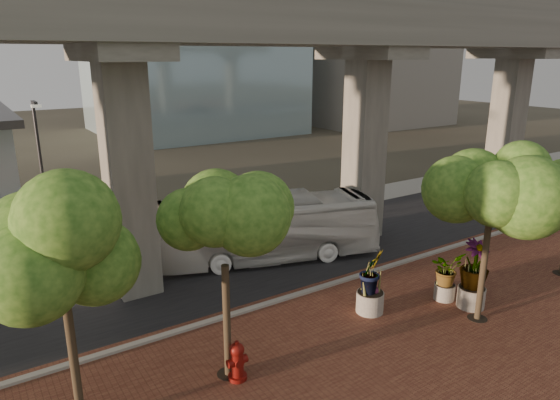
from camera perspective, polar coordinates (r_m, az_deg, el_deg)
ground at (r=22.06m, az=0.89°, el=-8.44°), size 160.00×160.00×0.00m
brick_plaza at (r=16.86m, az=17.02°, el=-17.55°), size 70.00×13.00×0.06m
asphalt_road at (r=23.59m, az=-1.84°, el=-6.70°), size 90.00×8.00×0.04m
curb_strip at (r=20.56m, az=4.05°, el=-10.17°), size 70.00×0.25×0.16m
far_sidewalk at (r=28.13m, az=-7.67°, el=-2.96°), size 90.00×3.00×0.06m
transit_viaduct at (r=21.81m, az=-2.01°, el=11.17°), size 72.00×5.60×12.40m
midrise_block at (r=72.09m, az=10.56°, el=18.20°), size 18.00×16.00×24.00m
transit_bus at (r=22.93m, az=-2.14°, el=-3.40°), size 11.07×5.69×3.01m
parked_car at (r=40.99m, az=23.70°, el=2.92°), size 4.70×2.43×1.47m
fire_hydrant at (r=15.29m, az=-4.92°, el=-17.85°), size 0.62×0.56×1.24m
planter_front at (r=20.35m, az=18.48°, el=-7.70°), size 1.77×1.77×1.95m
planter_right at (r=19.94m, az=21.34°, el=-7.20°), size 2.47×2.47×2.64m
planter_left at (r=18.57m, az=10.41°, el=-8.37°), size 2.25×2.25×2.47m
street_tree_far_west at (r=12.64m, az=-23.92°, el=-5.26°), size 4.08×4.08×6.69m
street_tree_near_west at (r=13.70m, az=-6.45°, el=-3.20°), size 3.81×3.81×6.37m
street_tree_near_east at (r=18.07m, az=23.27°, el=1.91°), size 4.31×4.31×7.07m
streetlamp_west at (r=23.45m, az=-25.48°, el=2.61°), size 0.37×1.07×7.39m
streetlamp_east at (r=32.32m, az=10.11°, el=8.69°), size 0.43×1.27×8.75m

